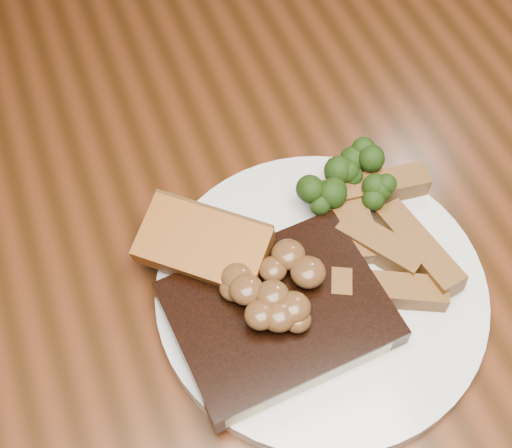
{
  "coord_description": "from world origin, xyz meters",
  "views": [
    {
      "loc": [
        -0.1,
        -0.31,
        1.3
      ],
      "look_at": [
        0.02,
        0.01,
        0.78
      ],
      "focal_mm": 50.0,
      "sensor_mm": 36.0,
      "label": 1
    }
  ],
  "objects_px": {
    "plate": "(321,293)",
    "potato_wedges": "(385,249)",
    "garlic_bread": "(205,258)",
    "dining_table": "(241,302)",
    "chair_far": "(44,42)",
    "steak": "(278,314)"
  },
  "relations": [
    {
      "from": "potato_wedges",
      "to": "dining_table",
      "type": "bearing_deg",
      "value": 155.59
    },
    {
      "from": "dining_table",
      "to": "garlic_bread",
      "type": "height_order",
      "value": "garlic_bread"
    },
    {
      "from": "plate",
      "to": "potato_wedges",
      "type": "xyz_separation_m",
      "value": [
        0.06,
        0.01,
        0.02
      ]
    },
    {
      "from": "dining_table",
      "to": "steak",
      "type": "relative_size",
      "value": 9.42
    },
    {
      "from": "plate",
      "to": "chair_far",
      "type": "bearing_deg",
      "value": 102.78
    },
    {
      "from": "plate",
      "to": "steak",
      "type": "relative_size",
      "value": 1.67
    },
    {
      "from": "plate",
      "to": "potato_wedges",
      "type": "distance_m",
      "value": 0.07
    },
    {
      "from": "steak",
      "to": "potato_wedges",
      "type": "distance_m",
      "value": 0.11
    },
    {
      "from": "chair_far",
      "to": "steak",
      "type": "distance_m",
      "value": 0.77
    },
    {
      "from": "steak",
      "to": "dining_table",
      "type": "bearing_deg",
      "value": 90.38
    },
    {
      "from": "plate",
      "to": "garlic_bread",
      "type": "relative_size",
      "value": 2.66
    },
    {
      "from": "garlic_bread",
      "to": "chair_far",
      "type": "bearing_deg",
      "value": 138.25
    },
    {
      "from": "dining_table",
      "to": "plate",
      "type": "relative_size",
      "value": 5.65
    },
    {
      "from": "chair_far",
      "to": "garlic_bread",
      "type": "bearing_deg",
      "value": 113.29
    },
    {
      "from": "chair_far",
      "to": "plate",
      "type": "distance_m",
      "value": 0.76
    },
    {
      "from": "plate",
      "to": "steak",
      "type": "height_order",
      "value": "steak"
    },
    {
      "from": "chair_far",
      "to": "steak",
      "type": "height_order",
      "value": "chair_far"
    },
    {
      "from": "chair_far",
      "to": "garlic_bread",
      "type": "height_order",
      "value": "chair_far"
    },
    {
      "from": "plate",
      "to": "steak",
      "type": "xyz_separation_m",
      "value": [
        -0.05,
        -0.01,
        0.02
      ]
    },
    {
      "from": "dining_table",
      "to": "chair_far",
      "type": "relative_size",
      "value": 1.78
    },
    {
      "from": "plate",
      "to": "garlic_bread",
      "type": "height_order",
      "value": "garlic_bread"
    },
    {
      "from": "plate",
      "to": "potato_wedges",
      "type": "height_order",
      "value": "potato_wedges"
    }
  ]
}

